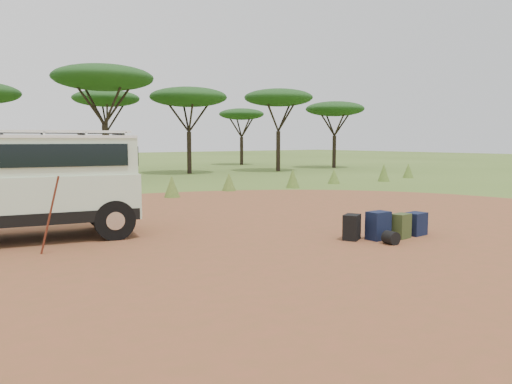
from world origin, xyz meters
TOP-DOWN VIEW (x-y plane):
  - ground at (0.00, 0.00)m, footprint 140.00×140.00m
  - dirt_clearing at (0.00, 0.00)m, footprint 23.00×23.00m
  - grass_fringe at (0.12, 8.67)m, footprint 36.60×1.60m
  - acacia_treeline at (0.75, 19.81)m, footprint 46.70×13.20m
  - safari_vehicle at (-3.00, 3.22)m, footprint 5.02×2.82m
  - walking_staff at (-3.11, 1.42)m, footprint 0.32×0.41m
  - backpack_black at (2.37, -0.97)m, footprint 0.49×0.44m
  - backpack_navy at (2.84, -1.29)m, footprint 0.48×0.35m
  - backpack_olive at (3.35, -1.49)m, footprint 0.41×0.31m
  - duffel_navy at (3.91, -1.46)m, footprint 0.47×0.37m
  - hard_case at (4.02, -1.26)m, footprint 0.61×0.50m
  - stuff_sack at (2.67, -1.76)m, footprint 0.31×0.31m
  - safari_hat at (4.02, -1.26)m, footprint 0.33×0.33m

SIDE VIEW (x-z plane):
  - ground at x=0.00m, z-range 0.00..0.00m
  - dirt_clearing at x=0.00m, z-range 0.00..0.01m
  - stuff_sack at x=2.67m, z-range 0.00..0.27m
  - hard_case at x=4.02m, z-range 0.00..0.38m
  - duffel_navy at x=3.91m, z-range 0.00..0.51m
  - backpack_olive at x=3.35m, z-range 0.00..0.54m
  - backpack_black at x=2.37m, z-range 0.00..0.55m
  - backpack_navy at x=2.84m, z-range 0.00..0.61m
  - grass_fringe at x=0.12m, z-range -0.05..0.85m
  - safari_hat at x=4.02m, z-range 0.37..0.46m
  - walking_staff at x=-3.11m, z-range 0.00..1.47m
  - safari_vehicle at x=-3.00m, z-range -0.04..2.27m
  - acacia_treeline at x=0.75m, z-range 1.74..8.00m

